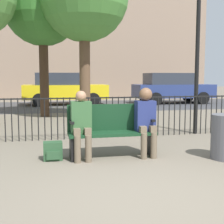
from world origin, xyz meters
TOP-DOWN VIEW (x-y plane):
  - ground_plane at (0.00, 0.00)m, footprint 80.00×80.00m
  - park_bench at (0.00, 1.96)m, footprint 1.52×0.45m
  - seated_person_0 at (-0.54, 1.83)m, footprint 0.34×0.39m
  - seated_person_1 at (0.60, 1.84)m, footprint 0.34×0.39m
  - backpack at (-1.02, 1.93)m, footprint 0.32×0.26m
  - fence_railing at (-0.02, 3.66)m, footprint 9.01×0.03m
  - tree_1 at (-1.12, 7.99)m, footprint 2.68×2.68m
  - lamp_post at (2.53, 3.74)m, footprint 0.28×0.28m
  - street_surface at (0.00, 12.00)m, footprint 24.00×6.00m
  - parked_car_0 at (5.56, 12.36)m, footprint 4.20×1.94m
  - parked_car_1 at (-0.17, 12.69)m, footprint 4.20×1.94m
  - building_facade at (0.00, 20.00)m, footprint 20.00×6.00m

SIDE VIEW (x-z plane):
  - ground_plane at x=0.00m, z-range 0.00..0.00m
  - street_surface at x=0.00m, z-range 0.00..0.01m
  - backpack at x=-1.02m, z-range 0.00..0.31m
  - park_bench at x=0.00m, z-range 0.03..0.95m
  - fence_railing at x=-0.02m, z-range 0.08..1.03m
  - seated_person_0 at x=-0.54m, z-range 0.06..1.24m
  - seated_person_1 at x=0.60m, z-range 0.08..1.30m
  - parked_car_0 at x=5.56m, z-range 0.03..1.65m
  - parked_car_1 at x=-0.17m, z-range 0.03..1.65m
  - lamp_post at x=2.53m, z-range 0.61..4.49m
  - tree_1 at x=-1.12m, z-range 1.20..6.36m
  - building_facade at x=0.00m, z-range 0.00..12.99m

